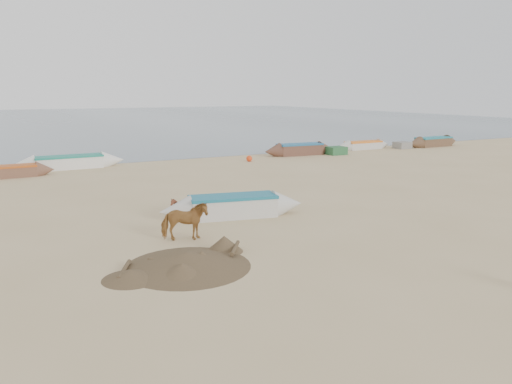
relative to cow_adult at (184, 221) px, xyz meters
The scene contains 8 objects.
ground 4.39m from the cow_adult, 28.24° to the right, with size 140.00×140.00×0.00m, color tan.
sea 80.04m from the cow_adult, 87.26° to the left, with size 160.00×160.00×0.00m, color slate.
cow_adult is the anchor object (origin of this frame).
calf_front 3.17m from the cow_adult, 75.00° to the left, with size 0.73×0.82×0.90m, color #592C1C.
near_canoe 3.63m from the cow_adult, 37.23° to the left, with size 6.00×1.23×0.90m, color beige, non-canonical shape.
debris_pile 2.72m from the cow_adult, 108.37° to the right, with size 3.76×3.76×0.44m, color brown.
waterline_canoes 19.94m from the cow_adult, 67.42° to the left, with size 52.57×3.67×0.94m.
beach_clutter 19.62m from the cow_adult, 63.93° to the left, with size 45.21×4.08×0.64m.
Camera 1 is at (-9.42, -13.81, 5.09)m, focal length 35.00 mm.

